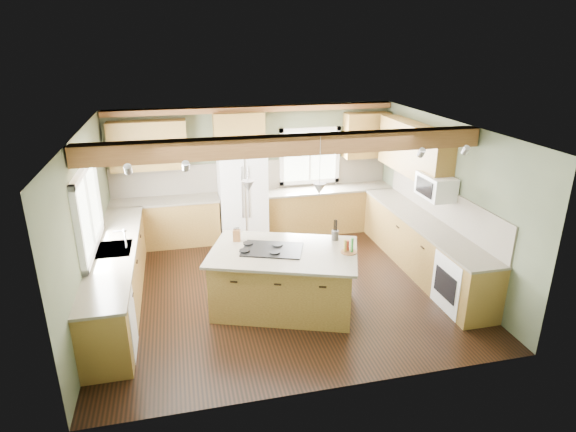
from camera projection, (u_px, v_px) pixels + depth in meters
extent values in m
plane|color=black|center=(281.00, 287.00, 7.86)|extent=(5.60, 5.60, 0.00)
plane|color=silver|center=(280.00, 128.00, 6.94)|extent=(5.60, 5.60, 0.00)
plane|color=#424B35|center=(254.00, 171.00, 9.68)|extent=(5.60, 0.00, 5.60)
plane|color=#424B35|center=(88.00, 228.00, 6.80)|extent=(0.00, 5.00, 5.00)
plane|color=#424B35|center=(445.00, 199.00, 8.00)|extent=(0.00, 5.00, 5.00)
cube|color=brown|center=(289.00, 145.00, 6.46)|extent=(5.55, 0.26, 0.26)
cube|color=brown|center=(253.00, 109.00, 9.15)|extent=(5.55, 0.20, 0.10)
cube|color=brown|center=(254.00, 175.00, 9.70)|extent=(5.58, 0.03, 0.58)
cube|color=brown|center=(442.00, 203.00, 8.07)|extent=(0.03, 3.70, 0.58)
cube|color=brown|center=(167.00, 223.00, 9.33)|extent=(2.02, 0.60, 0.88)
cube|color=#4B4137|center=(164.00, 201.00, 9.16)|extent=(2.06, 0.64, 0.04)
cube|color=brown|center=(328.00, 210.00, 10.03)|extent=(2.62, 0.60, 0.88)
cube|color=#4B4137|center=(329.00, 189.00, 9.87)|extent=(2.66, 0.64, 0.04)
cube|color=brown|center=(118.00, 278.00, 7.21)|extent=(0.60, 3.70, 0.88)
cube|color=#4B4137|center=(114.00, 250.00, 7.05)|extent=(0.64, 3.74, 0.04)
cube|color=brown|center=(422.00, 247.00, 8.28)|extent=(0.60, 3.70, 0.88)
cube|color=#4B4137|center=(424.00, 222.00, 8.12)|extent=(0.64, 3.74, 0.04)
cube|color=brown|center=(148.00, 146.00, 8.87)|extent=(1.40, 0.35, 0.90)
cube|color=brown|center=(239.00, 131.00, 9.16)|extent=(0.96, 0.35, 0.70)
cube|color=brown|center=(413.00, 149.00, 8.55)|extent=(0.35, 2.20, 0.90)
cube|color=brown|center=(366.00, 135.00, 9.78)|extent=(0.90, 0.35, 0.90)
cube|color=white|center=(87.00, 210.00, 6.76)|extent=(0.04, 1.60, 1.05)
cube|color=white|center=(309.00, 156.00, 9.82)|extent=(1.10, 0.04, 1.00)
cube|color=#262628|center=(114.00, 250.00, 7.05)|extent=(0.50, 0.65, 0.03)
cylinder|color=#B2B2B7|center=(125.00, 239.00, 7.04)|extent=(0.02, 0.02, 0.28)
cube|color=white|center=(109.00, 326.00, 6.03)|extent=(0.60, 0.60, 0.84)
cube|color=white|center=(464.00, 282.00, 7.10)|extent=(0.60, 0.72, 0.84)
cube|color=white|center=(436.00, 186.00, 7.82)|extent=(0.40, 0.70, 0.38)
cone|color=#B2B2B7|center=(248.00, 186.00, 6.70)|extent=(0.18, 0.18, 0.16)
cone|color=#B2B2B7|center=(319.00, 189.00, 6.59)|extent=(0.18, 0.18, 0.16)
cube|color=white|center=(243.00, 196.00, 9.41)|extent=(0.90, 0.74, 1.80)
cube|color=olive|center=(284.00, 280.00, 7.15)|extent=(2.28, 1.83, 0.88)
cube|color=#4B4137|center=(284.00, 252.00, 6.99)|extent=(2.45, 2.00, 0.04)
cube|color=black|center=(272.00, 249.00, 7.00)|extent=(1.01, 0.84, 0.02)
cube|color=brown|center=(237.00, 236.00, 7.28)|extent=(0.13, 0.11, 0.18)
cylinder|color=#413834|center=(335.00, 235.00, 7.33)|extent=(0.11, 0.11, 0.15)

